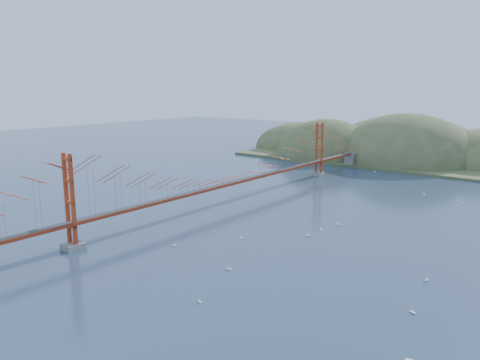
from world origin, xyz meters
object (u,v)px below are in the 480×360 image
Objects in this scene: sailboat_2 at (413,311)px; sailboat_0 at (241,237)px; sailboat_1 at (321,229)px; bridge at (232,161)px.

sailboat_0 is at bearing 164.93° from sailboat_2.
sailboat_1 is (-17.89, 16.15, 0.00)m from sailboat_2.
sailboat_0 is 11.54m from sailboat_1.
sailboat_2 reaches higher than sailboat_0.
sailboat_0 is at bearing -123.67° from sailboat_1.
bridge is at bearing 133.00° from sailboat_0.
bridge reaches higher than sailboat_0.
bridge is 138.38× the size of sailboat_2.
sailboat_0 is (13.43, -14.40, -6.88)m from bridge.
sailboat_1 is at bearing -13.60° from bridge.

